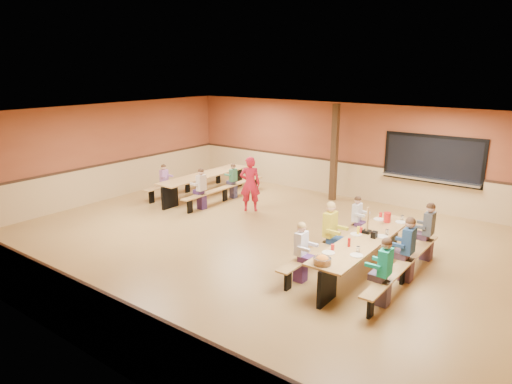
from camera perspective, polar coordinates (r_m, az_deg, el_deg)
The scene contains 23 objects.
ground at distance 11.04m, azimuth -0.27°, elevation -6.27°, with size 12.00×12.00×0.00m, color olive.
room_envelope at distance 10.81m, azimuth -0.28°, elevation -2.86°, with size 12.04×10.04×3.02m.
kitchen_pass_through at distance 13.87m, azimuth 21.19°, elevation 3.60°, with size 2.78×0.28×1.38m.
structural_post at distance 14.35m, azimuth 9.77°, elevation 4.83°, with size 0.18×0.18×3.00m, color #321F10.
cafeteria_table_main at distance 9.55m, azimuth 13.37°, elevation -6.88°, with size 1.91×3.70×0.74m.
cafeteria_table_second at distance 14.78m, azimuth -6.35°, elevation 1.41°, with size 1.91×3.70×0.74m.
seated_child_white_left at distance 8.95m, azimuth 5.64°, elevation -7.54°, with size 0.36×0.30×1.20m, color white, non-canonical shape.
seated_adult_yellow at distance 9.88m, azimuth 9.21°, elevation -5.02°, with size 0.43×0.35×1.33m, color gold, non-canonical shape.
seated_child_grey_left at distance 11.06m, azimuth 12.45°, elevation -3.46°, with size 0.34×0.28×1.14m, color silver, non-canonical shape.
seated_child_teal_right at distance 8.36m, azimuth 15.77°, elevation -9.65°, with size 0.39×0.32×1.24m, color #15AB8C, non-canonical shape.
seated_child_navy_right at distance 9.39m, azimuth 18.47°, elevation -6.88°, with size 0.41×0.33×1.29m, color navy, non-canonical shape.
seated_child_char_right at distance 10.56m, azimuth 20.74°, elevation -4.69°, with size 0.40×0.32×1.26m, color #464A4F, non-canonical shape.
seated_child_purple_sec at distance 14.68m, azimuth -11.39°, elevation 1.22°, with size 0.32×0.26×1.11m, color #965F98, non-canonical shape.
seated_child_green_sec at distance 14.55m, azimuth -2.85°, elevation 1.36°, with size 0.32×0.26×1.10m, color #367855, non-canonical shape.
seated_child_tan_sec at distance 13.48m, azimuth -6.83°, elevation 0.36°, with size 0.37×0.30×1.21m, color #C0AD9A, non-canonical shape.
standing_woman at distance 13.16m, azimuth -0.74°, elevation 1.02°, with size 0.59×0.39×1.61m, color #B61429.
punch_pitcher at distance 10.54m, azimuth 16.09°, elevation -3.06°, with size 0.16×0.16×0.22m, color red.
chip_bowl at distance 8.13m, azimuth 8.28°, elevation -8.44°, with size 0.32×0.32×0.15m, color orange, non-canonical shape.
napkin_dispenser at distance 9.54m, azimuth 14.55°, elevation -5.19°, with size 0.10×0.14×0.13m, color black.
condiment_mustard at distance 9.63m, azimuth 12.66°, elevation -4.73°, with size 0.06×0.06×0.17m, color yellow.
condiment_ketchup at distance 8.97m, azimuth 11.55°, elevation -6.19°, with size 0.06×0.06×0.17m, color #B2140F.
table_paddle at distance 9.74m, azimuth 13.71°, elevation -4.25°, with size 0.16×0.16×0.56m.
place_settings at distance 9.45m, azimuth 13.47°, elevation -5.37°, with size 0.65×3.30×0.11m, color beige, non-canonical shape.
Camera 1 is at (6.19, -8.18, 4.08)m, focal length 32.00 mm.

